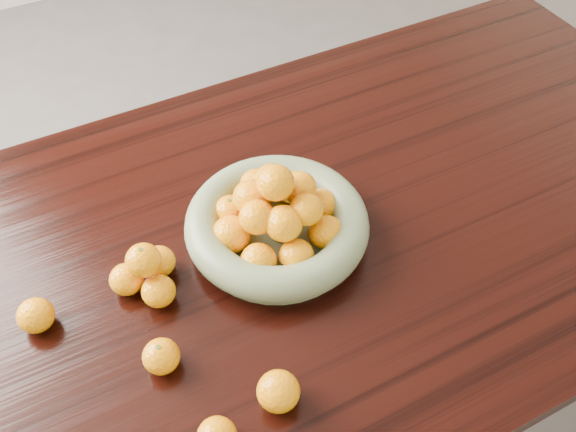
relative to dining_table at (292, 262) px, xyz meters
name	(u,v)px	position (x,y,z in m)	size (l,w,h in m)	color
ground	(291,406)	(0.00, 0.00, -0.66)	(5.00, 5.00, 0.00)	#53504E
dining_table	(292,262)	(0.00, 0.00, 0.00)	(2.00, 1.00, 0.75)	black
fruit_bowl	(276,221)	(-0.03, 0.00, 0.14)	(0.34, 0.34, 0.18)	gray
orange_pyramid	(147,273)	(-0.28, 0.01, 0.13)	(0.12, 0.12, 0.11)	#FFA207
loose_orange_0	(161,356)	(-0.32, -0.15, 0.12)	(0.06, 0.06, 0.06)	#FFA207
loose_orange_2	(278,391)	(-0.18, -0.29, 0.12)	(0.07, 0.07, 0.06)	#FFA207
loose_orange_3	(36,315)	(-0.48, 0.02, 0.12)	(0.06, 0.06, 0.06)	#FFA207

